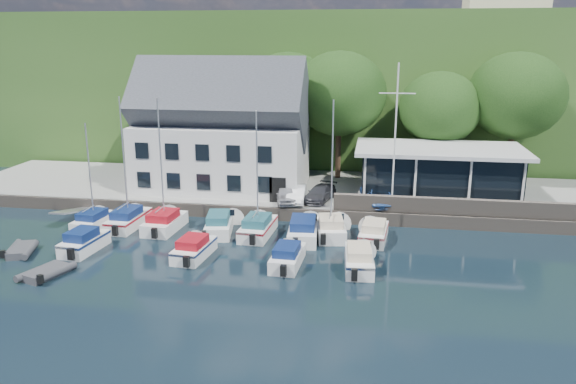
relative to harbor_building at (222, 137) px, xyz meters
name	(u,v)px	position (x,y,z in m)	size (l,w,h in m)	color
ground	(266,280)	(7.00, -16.50, -5.35)	(180.00, 180.00, 0.00)	black
quay	(305,192)	(7.00, 1.00, -4.85)	(60.00, 13.00, 1.00)	gray
quay_face	(294,215)	(7.00, -5.50, -4.85)	(60.00, 0.30, 1.00)	#5F564C
hillside	(341,74)	(7.00, 45.50, 2.65)	(160.00, 75.00, 16.00)	#294B1C
field_patch	(393,21)	(15.00, 53.50, 10.80)	(50.00, 30.00, 0.30)	#5B6733
harbor_building	(222,137)	(0.00, 0.00, 0.00)	(14.40, 8.20, 8.70)	silver
club_pavilion	(438,172)	(18.00, -0.50, -2.30)	(13.20, 7.20, 4.10)	black
seawall	(457,207)	(19.00, -5.10, -3.75)	(18.00, 0.50, 1.20)	#5F564C
gangway	(79,219)	(-9.50, -7.50, -5.35)	(1.20, 6.00, 1.40)	#BCBCC1
car_silver	(285,194)	(6.09, -3.90, -3.70)	(1.54, 3.84, 1.31)	#B3B3B8
car_white	(297,194)	(6.93, -3.53, -3.71)	(1.35, 3.88, 1.28)	silver
car_dgrey	(320,193)	(8.73, -3.05, -3.75)	(1.68, 4.12, 1.20)	#313136
car_blue	(379,195)	(13.32, -3.23, -3.65)	(1.62, 4.11, 1.40)	#325899
flagpole	(395,138)	(14.31, -4.30, 1.05)	(2.59, 0.20, 10.80)	silver
tree_1	(176,119)	(-5.74, 4.77, 0.75)	(7.47, 7.47, 10.21)	black
tree_2	(288,114)	(4.79, 5.76, 1.30)	(8.27, 8.27, 11.30)	black
tree_3	(339,116)	(9.56, 4.98, 1.37)	(8.38, 8.38, 11.45)	black
tree_4	(438,127)	(18.33, 4.99, 0.53)	(7.13, 7.13, 9.75)	black
tree_5	(513,118)	(24.74, 5.69, 1.35)	(8.35, 8.35, 11.41)	black
boat_r1_0	(90,173)	(-7.25, -9.29, -1.22)	(1.90, 5.49, 8.26)	silver
boat_r1_1	(124,167)	(-4.84, -8.72, -0.82)	(1.93, 6.42, 9.05)	silver
boat_r1_2	(161,170)	(-1.95, -8.98, -0.86)	(2.18, 5.96, 8.98)	silver
boat_r1_3	(219,222)	(2.10, -8.79, -4.61)	(1.92, 6.42, 1.48)	silver
boat_r1_4	(257,173)	(4.96, -9.03, -0.85)	(2.04, 6.31, 9.01)	silver
boat_r1_5	(304,228)	(8.22, -9.11, -4.59)	(2.14, 6.94, 1.52)	silver
boat_r1_6	(332,173)	(10.07, -8.51, -0.74)	(2.06, 5.61, 9.21)	silver
boat_r1_7	(374,231)	(13.05, -8.79, -4.64)	(1.88, 5.68, 1.41)	silver
boat_r2_0	(84,240)	(-5.63, -13.75, -4.59)	(1.84, 5.31, 1.52)	silver
boat_r2_2	(194,247)	(1.80, -13.66, -4.65)	(1.88, 5.42, 1.39)	silver
boat_r2_3	(287,254)	(7.87, -14.03, -4.66)	(1.79, 5.45, 1.37)	silver
boat_r2_4	(359,257)	(12.22, -13.81, -4.62)	(1.80, 6.13, 1.45)	silver
dinghy_0	(21,249)	(-9.42, -14.85, -5.01)	(1.72, 2.87, 0.67)	#36373B
dinghy_1	(46,271)	(-5.79, -17.94, -5.01)	(1.76, 2.93, 0.68)	#36373B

